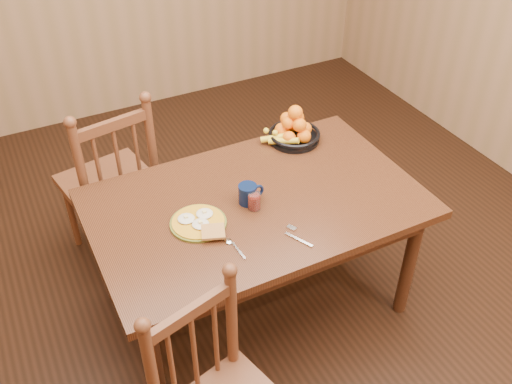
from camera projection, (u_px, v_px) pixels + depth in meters
name	position (u px, v px, depth m)	size (l,w,h in m)	color
room	(256.00, 90.00, 2.41)	(4.52, 5.02, 2.72)	black
dining_table	(256.00, 213.00, 2.83)	(1.60, 1.00, 0.75)	black
chair_far	(112.00, 183.00, 3.25)	(0.57, 0.55, 1.09)	#552B19
breakfast_plate	(199.00, 223.00, 2.63)	(0.26, 0.30, 0.04)	#59601E
fork	(296.00, 236.00, 2.57)	(0.07, 0.18, 0.00)	silver
spoon	(232.00, 244.00, 2.52)	(0.04, 0.16, 0.01)	silver
coffee_mug	(249.00, 194.00, 2.73)	(0.13, 0.09, 0.10)	#091533
juice_glass	(254.00, 202.00, 2.70)	(0.06, 0.06, 0.09)	silver
fruit_bowl	(293.00, 130.00, 3.16)	(0.32, 0.29, 0.22)	black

